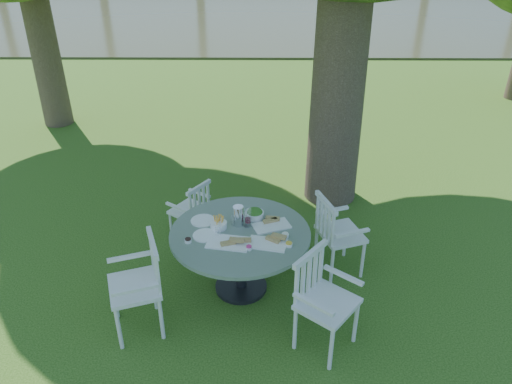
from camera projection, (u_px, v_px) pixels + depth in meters
ground at (256, 264)px, 5.82m from camera, size 140.00×140.00×0.00m
table at (240, 243)px, 5.15m from camera, size 1.44×1.44×0.73m
chair_ne at (333, 230)px, 5.43m from camera, size 0.58×0.60×0.94m
chair_nw at (194, 208)px, 5.99m from camera, size 0.54×0.55×0.80m
chair_sw at (144, 279)px, 4.68m from camera, size 0.61×0.63×0.99m
chair_se at (319, 293)px, 4.51m from camera, size 0.67×0.68×0.98m
tableware at (240, 225)px, 5.12m from camera, size 1.08×0.74×0.22m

